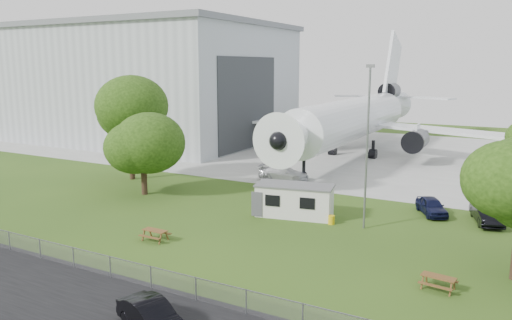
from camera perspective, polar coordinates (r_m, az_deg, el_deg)
The scene contains 16 objects.
ground at distance 36.46m, azimuth -3.28°, elevation -8.54°, with size 160.00×160.00×0.00m, color #41621C.
asphalt_strip at distance 27.20m, azimuth -18.51°, elevation -16.06°, with size 120.00×8.00×0.02m, color black.
concrete_apron at distance 70.63m, azimuth 13.22°, elevation 0.65°, with size 120.00×46.00×0.03m, color #B7B7B2.
hangar at distance 86.12m, azimuth -12.29°, elevation 8.74°, with size 43.00×31.00×18.55m.
airliner at distance 68.44m, azimuth 11.31°, elevation 4.85°, with size 46.36×47.73×17.69m.
site_cabin at distance 40.54m, azimuth 4.44°, elevation -4.62°, with size 6.95×3.87×2.62m.
picnic_west at distance 36.03m, azimuth -11.43°, elevation -8.98°, with size 1.80×1.50×0.76m, color brown, non-canonical shape.
picnic_east at distance 29.83m, azimuth 20.05°, elevation -13.71°, with size 1.80×1.50×0.76m, color brown, non-canonical shape.
fence at distance 29.41m, azimuth -13.39°, elevation -13.69°, with size 58.00×0.04×1.30m, color gray.
lamp_mast at distance 37.26m, azimuth 12.56°, elevation 1.17°, with size 0.16×0.16×12.00m, color slate.
tree_west_big at distance 54.31m, azimuth -14.27°, elevation 5.58°, with size 8.70×8.70×11.83m.
tree_west_small at distance 47.73m, azimuth -12.83°, elevation 1.77°, with size 6.75×6.75×8.20m.
car_centre_sedan at distance 24.34m, azimuth -11.82°, elevation -17.18°, with size 1.52×4.35×1.43m, color black.
car_ne_hatch at distance 43.41m, azimuth 19.43°, elevation -5.01°, with size 1.66×4.13×1.41m, color black.
car_ne_sedan at distance 42.75m, azimuth 24.86°, elevation -5.51°, with size 1.69×4.85×1.60m, color black.
car_apron_van at distance 53.04m, azimuth 3.17°, elevation -1.53°, with size 2.19×5.38×1.56m, color silver.
Camera 1 is at (18.29, -29.16, 12.01)m, focal length 35.00 mm.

